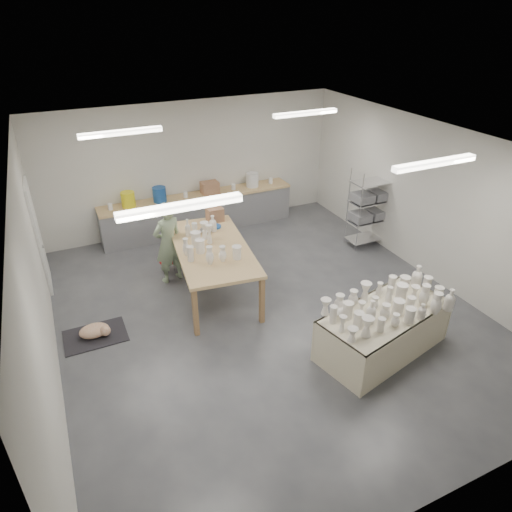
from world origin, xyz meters
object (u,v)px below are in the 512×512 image
potter (168,243)px  red_stool (167,261)px  work_table (211,245)px  drying_table (384,327)px

potter → red_stool: 0.62m
work_table → red_stool: 1.31m
potter → drying_table: bearing=109.1°
drying_table → work_table: (-1.82, 2.80, 0.52)m
potter → red_stool: potter is taller
potter → work_table: bearing=118.1°
work_table → red_stool: bearing=132.0°
work_table → potter: (-0.63, 0.65, -0.13)m
drying_table → work_table: size_ratio=0.85×
drying_table → red_stool: drying_table is taller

